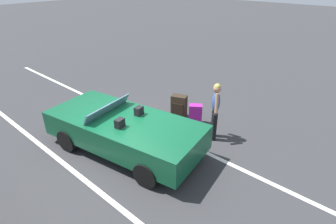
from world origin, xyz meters
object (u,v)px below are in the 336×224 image
suitcase_large_black (179,106)px  traveler_person (215,109)px  suitcase_medium_bright (195,114)px  convertible_car (118,128)px

suitcase_large_black → traveler_person: 1.67m
suitcase_large_black → traveler_person: size_ratio=0.45×
suitcase_medium_bright → traveler_person: bearing=-147.2°
suitcase_medium_bright → traveler_person: (-0.89, 0.35, 0.62)m
suitcase_medium_bright → suitcase_large_black: bearing=55.4°
suitcase_medium_bright → traveler_person: traveler_person is taller
convertible_car → suitcase_medium_bright: 2.53m
suitcase_large_black → traveler_person: (-1.53, 0.34, 0.56)m
convertible_car → traveler_person: bearing=-137.8°
convertible_car → traveler_person: (-1.63, -2.05, 0.34)m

